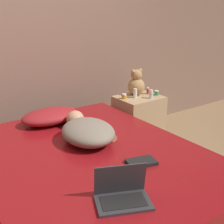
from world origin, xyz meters
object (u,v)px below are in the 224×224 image
bottle_amber (124,96)px  pillow (50,116)px  laptop (122,193)px  book (141,162)px  bottle_red (148,91)px  bottle_green (157,93)px  bottle_clear (151,94)px  person_lying (87,131)px  bottle_white (135,93)px  teddy_bear (136,84)px

bottle_amber → pillow: bearing=-178.6°
laptop → book: (0.38, 0.27, -0.04)m
bottle_amber → bottle_red: (0.35, 0.00, 0.01)m
bottle_amber → bottle_red: size_ratio=0.71×
bottle_red → book: bottle_red is taller
bottle_amber → bottle_green: size_ratio=1.02×
bottle_clear → bottle_green: bearing=22.8°
person_lying → bottle_white: size_ratio=6.78×
bottle_red → bottle_white: bearing=-169.3°
pillow → bottle_clear: size_ratio=5.63×
bottle_clear → book: 1.37m
laptop → bottle_red: size_ratio=4.60×
pillow → bottle_amber: 0.89m
pillow → bottle_clear: bottle_clear is taller
teddy_bear → bottle_white: 0.15m
laptop → bottle_clear: laptop is taller
pillow → bottle_clear: bearing=-6.8°
book → bottle_red: bearing=47.0°
teddy_bear → bottle_amber: (-0.21, -0.05, -0.10)m
bottle_amber → book: bearing=-122.1°
bottle_white → book: 1.38m
bottle_green → bottle_red: bearing=114.3°
bottle_green → teddy_bear: bearing=139.4°
pillow → bottle_amber: (0.89, 0.02, 0.04)m
teddy_bear → book: (-0.92, -1.19, -0.20)m
laptop → book: size_ratio=1.58×
person_lying → bottle_clear: bearing=31.7°
book → person_lying: bearing=100.3°
person_lying → laptop: size_ratio=1.95×
bottle_green → book: 1.51m
laptop → bottle_red: bearing=67.8°
teddy_bear → book: teddy_bear is taller
bottle_white → book: size_ratio=0.46×
laptop → bottle_green: (1.48, 1.30, 0.06)m
bottle_red → bottle_green: bottle_red is taller
bottle_amber → bottle_clear: 0.30m
laptop → bottle_white: (1.21, 1.36, 0.08)m
bottle_amber → bottle_white: 0.13m
bottle_white → bottle_green: (0.27, -0.06, -0.02)m
bottle_clear → book: (-0.96, -0.97, -0.12)m
teddy_bear → book: 1.52m
bottle_red → bottle_green: (0.05, -0.10, -0.01)m
person_lying → laptop: laptop is taller
laptop → bottle_green: laptop is taller
bottle_clear → bottle_white: bearing=137.6°
bottle_amber → book: size_ratio=0.25×
bottle_red → book: size_ratio=0.34×
person_lying → bottle_green: bearing=31.9°
person_lying → laptop: (-0.27, -0.84, -0.04)m
bottle_clear → laptop: bearing=-137.1°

